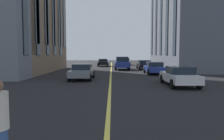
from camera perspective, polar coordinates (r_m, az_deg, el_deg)
lane_centre_line at (r=20.29m, az=-0.36°, el=-2.11°), size 80.00×0.16×0.01m
car_black_near at (r=40.02m, az=-2.35°, el=2.01°), size 4.40×1.95×1.37m
car_grey_trailing at (r=19.34m, az=-7.93°, el=-0.38°), size 4.40×1.95×1.37m
car_blue_oncoming at (r=31.44m, az=2.67°, el=1.89°), size 4.70×2.14×1.88m
car_black_far at (r=32.26m, az=8.53°, el=1.44°), size 4.40×1.95×1.37m
car_white_mid at (r=15.92m, az=17.44°, el=-1.51°), size 4.40×1.95×1.37m
car_blue_parked_a at (r=24.69m, az=11.16°, el=0.57°), size 4.40×1.95×1.37m
car_silver_parked_b at (r=45.13m, az=3.53°, el=2.25°), size 4.40×1.95×1.37m
building_right_near at (r=34.94m, az=19.62°, el=12.93°), size 17.96×8.22×15.36m
building_left_far at (r=28.47m, az=-25.01°, el=14.97°), size 15.97×8.14×15.48m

